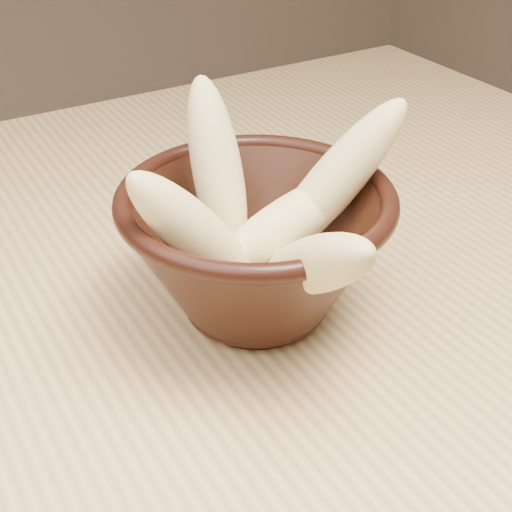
{
  "coord_description": "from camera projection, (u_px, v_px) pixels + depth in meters",
  "views": [
    {
      "loc": [
        -0.2,
        -0.51,
        1.11
      ],
      "look_at": [
        0.03,
        -0.12,
        0.81
      ],
      "focal_mm": 50.0,
      "sensor_mm": 36.0,
      "label": 1
    }
  ],
  "objects": [
    {
      "name": "table",
      "position": [
        168.0,
        325.0,
        0.7
      ],
      "size": [
        1.2,
        0.8,
        0.75
      ],
      "color": "#DEBA7A",
      "rests_on": "ground"
    },
    {
      "name": "bowl",
      "position": [
        256.0,
        245.0,
        0.55
      ],
      "size": [
        0.21,
        0.21,
        0.11
      ],
      "rotation": [
        0.0,
        0.0,
        0.13
      ],
      "color": "black",
      "rests_on": "table"
    },
    {
      "name": "milk_puddle",
      "position": [
        256.0,
        275.0,
        0.56
      ],
      "size": [
        0.12,
        0.12,
        0.02
      ],
      "primitive_type": "cylinder",
      "color": "#F1EBC2",
      "rests_on": "bowl"
    },
    {
      "name": "banana_upright",
      "position": [
        218.0,
        173.0,
        0.55
      ],
      "size": [
        0.04,
        0.09,
        0.15
      ],
      "primitive_type": "ellipsoid",
      "rotation": [
        0.35,
        0.0,
        3.11
      ],
      "color": "#F6D491",
      "rests_on": "bowl"
    },
    {
      "name": "banana_left",
      "position": [
        196.0,
        234.0,
        0.5
      ],
      "size": [
        0.12,
        0.04,
        0.14
      ],
      "primitive_type": "ellipsoid",
      "rotation": [
        0.66,
        0.0,
        -1.6
      ],
      "color": "#F6D491",
      "rests_on": "bowl"
    },
    {
      "name": "banana_right",
      "position": [
        332.0,
        185.0,
        0.54
      ],
      "size": [
        0.14,
        0.09,
        0.15
      ],
      "primitive_type": "ellipsoid",
      "rotation": [
        0.65,
        0.0,
        1.18
      ],
      "color": "#F6D491",
      "rests_on": "bowl"
    },
    {
      "name": "banana_across",
      "position": [
        290.0,
        221.0,
        0.54
      ],
      "size": [
        0.14,
        0.04,
        0.08
      ],
      "primitive_type": "ellipsoid",
      "rotation": [
        1.26,
        0.0,
        1.58
      ],
      "color": "#F6D491",
      "rests_on": "bowl"
    },
    {
      "name": "banana_front",
      "position": [
        313.0,
        265.0,
        0.47
      ],
      "size": [
        0.06,
        0.16,
        0.13
      ],
      "primitive_type": "ellipsoid",
      "rotation": [
        0.92,
        0.0,
        -0.16
      ],
      "color": "#F6D491",
      "rests_on": "bowl"
    }
  ]
}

